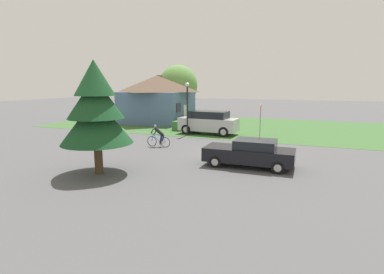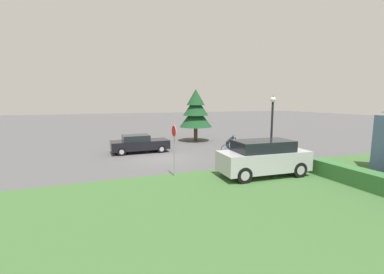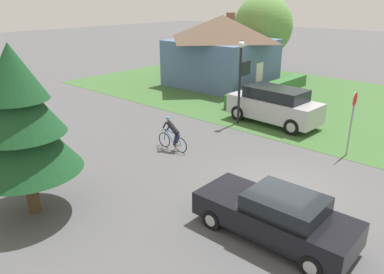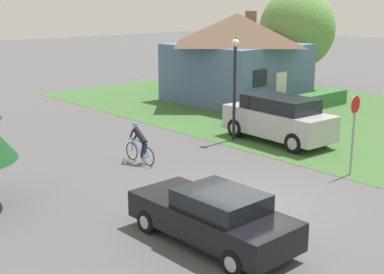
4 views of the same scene
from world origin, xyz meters
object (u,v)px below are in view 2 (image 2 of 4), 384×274
(sedan_left_lane, at_px, (139,144))
(parked_suv_right, at_px, (263,158))
(street_lamp, at_px, (272,122))
(stop_sign, at_px, (174,141))
(conifer_tall_near, at_px, (196,111))
(cyclist, at_px, (230,144))

(sedan_left_lane, distance_m, parked_suv_right, 10.30)
(sedan_left_lane, relative_size, street_lamp, 1.03)
(stop_sign, relative_size, street_lamp, 0.64)
(parked_suv_right, xyz_separation_m, street_lamp, (-1.21, 1.43, 1.82))
(stop_sign, distance_m, conifer_tall_near, 12.48)
(cyclist, height_order, conifer_tall_near, conifer_tall_near)
(street_lamp, relative_size, conifer_tall_near, 0.83)
(cyclist, relative_size, conifer_tall_near, 0.33)
(stop_sign, bearing_deg, sedan_left_lane, 1.31)
(stop_sign, bearing_deg, street_lamp, -98.20)
(cyclist, xyz_separation_m, stop_sign, (4.51, -6.00, 1.20))
(conifer_tall_near, bearing_deg, cyclist, 2.89)
(cyclist, bearing_deg, street_lamp, -91.02)
(cyclist, bearing_deg, stop_sign, -143.74)
(stop_sign, distance_m, street_lamp, 6.05)
(parked_suv_right, relative_size, stop_sign, 1.79)
(conifer_tall_near, bearing_deg, sedan_left_lane, -58.83)
(sedan_left_lane, relative_size, stop_sign, 1.62)
(conifer_tall_near, bearing_deg, street_lamp, 1.51)
(sedan_left_lane, xyz_separation_m, conifer_tall_near, (-3.84, 6.34, 2.36))
(sedan_left_lane, bearing_deg, cyclist, -22.71)
(parked_suv_right, xyz_separation_m, conifer_tall_near, (-12.71, 1.13, 2.07))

